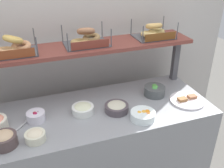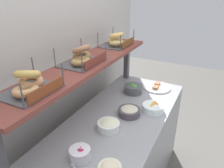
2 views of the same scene
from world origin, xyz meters
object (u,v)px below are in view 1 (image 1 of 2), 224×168
serving_spoon_near_plate (24,124)px  serving_plate_white (187,100)px  bowl_scallion_spread (83,109)px  bowl_hummus (4,139)px  bagel_basket_sesame (14,47)px  bowl_fruit_salad (143,115)px  bowl_beet_salad (36,116)px  bowl_potato_salad (35,136)px  bowl_veggie_mix (155,90)px  bagel_basket_everything (86,39)px  bagel_basket_plain (153,32)px  bowl_tuna_salad (117,107)px

serving_spoon_near_plate → serving_plate_white: bearing=-5.0°
bowl_scallion_spread → bowl_hummus: 0.58m
bowl_hummus → bagel_basket_sesame: bagel_basket_sesame is taller
bowl_fruit_salad → bowl_beet_salad: bearing=162.4°
bowl_potato_salad → bowl_veggie_mix: (0.99, 0.26, 0.01)m
bowl_potato_salad → bowl_veggie_mix: size_ratio=0.76×
bowl_fruit_salad → bagel_basket_everything: (-0.27, 0.50, 0.45)m
serving_plate_white → bowl_beet_salad: bearing=173.5°
serving_plate_white → bagel_basket_sesame: bearing=162.7°
bowl_scallion_spread → bagel_basket_everything: (0.12, 0.28, 0.44)m
bowl_fruit_salad → bagel_basket_plain: bearing=58.3°
serving_plate_white → bagel_basket_sesame: bagel_basket_sesame is taller
bowl_scallion_spread → bagel_basket_plain: bagel_basket_plain is taller
serving_spoon_near_plate → bagel_basket_plain: bagel_basket_plain is taller
bowl_fruit_salad → bowl_tuna_salad: same height
bowl_scallion_spread → bagel_basket_everything: bearing=67.3°
bowl_beet_salad → bowl_tuna_salad: bearing=-7.6°
bowl_potato_salad → serving_spoon_near_plate: bowl_potato_salad is taller
bowl_veggie_mix → serving_plate_white: bearing=-40.9°
bowl_scallion_spread → bagel_basket_everything: 0.54m
bowl_beet_salad → bowl_scallion_spread: 0.34m
bagel_basket_everything → bowl_beet_salad: bearing=-149.9°
bowl_tuna_salad → serving_spoon_near_plate: bowl_tuna_salad is taller
bowl_beet_salad → bagel_basket_plain: (1.04, 0.26, 0.44)m
bowl_fruit_salad → serving_plate_white: bowl_fruit_salad is taller
bowl_tuna_salad → bagel_basket_plain: size_ratio=0.57×
bowl_beet_salad → bowl_fruit_salad: bearing=-17.6°
bowl_scallion_spread → bowl_veggie_mix: size_ratio=0.95×
serving_spoon_near_plate → bagel_basket_everything: bagel_basket_everything is taller
bagel_basket_sesame → bagel_basket_plain: 1.10m
bowl_fruit_salad → bowl_potato_salad: bearing=178.7°
serving_plate_white → bowl_veggie_mix: bearing=139.1°
serving_spoon_near_plate → bagel_basket_everything: size_ratio=0.41×
bowl_beet_salad → bowl_fruit_salad: 0.77m
bowl_beet_salad → bagel_basket_plain: size_ratio=0.41×
bowl_veggie_mix → serving_spoon_near_plate: size_ratio=1.27×
bowl_fruit_salad → bagel_basket_sesame: (-0.80, 0.49, 0.45)m
bowl_beet_salad → bowl_potato_salad: bearing=-96.1°
bagel_basket_sesame → serving_plate_white: bearing=-17.3°
bowl_beet_salad → bagel_basket_everything: size_ratio=0.39×
bowl_hummus → bowl_beet_salad: bearing=44.4°
serving_spoon_near_plate → bagel_basket_sesame: bagel_basket_sesame is taller
bowl_tuna_salad → bowl_potato_salad: (-0.61, -0.14, 0.00)m
bowl_hummus → bagel_basket_plain: bearing=20.4°
bowl_tuna_salad → bagel_basket_everything: (-0.13, 0.34, 0.44)m
bowl_scallion_spread → bowl_veggie_mix: bowl_veggie_mix is taller
bowl_scallion_spread → bagel_basket_plain: size_ratio=0.52×
serving_spoon_near_plate → bagel_basket_sesame: bearing=85.7°
bowl_scallion_spread → bowl_potato_salad: (-0.36, -0.20, -0.00)m
bowl_veggie_mix → bowl_potato_salad: bearing=-165.3°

